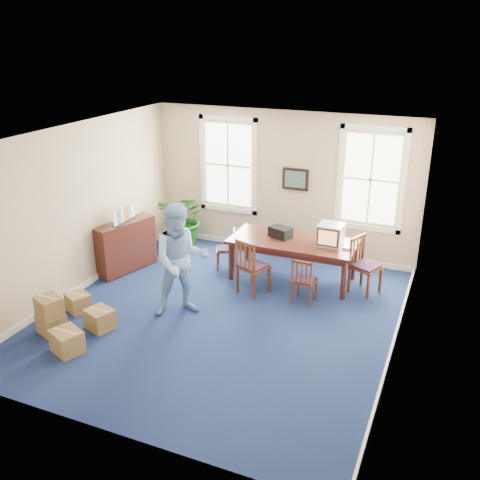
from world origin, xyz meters
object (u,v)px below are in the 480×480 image
at_px(man, 181,260).
at_px(conference_table, 292,260).
at_px(chair_near_left, 253,266).
at_px(cardboard_boxes, 62,314).
at_px(crt_tv, 331,235).
at_px(credenza, 126,247).
at_px(potted_plant, 185,219).

bearing_deg(man, conference_table, 20.82).
height_order(conference_table, chair_near_left, chair_near_left).
bearing_deg(cardboard_boxes, chair_near_left, 47.69).
bearing_deg(crt_tv, credenza, -165.26).
bearing_deg(conference_table, credenza, -164.91).
distance_m(chair_near_left, potted_plant, 2.82).
bearing_deg(chair_near_left, man, 75.08).
relative_size(credenza, potted_plant, 1.01).
height_order(conference_table, cardboard_boxes, conference_table).
relative_size(crt_tv, potted_plant, 0.38).
bearing_deg(credenza, man, -13.88).
distance_m(crt_tv, credenza, 4.24).
xyz_separation_m(conference_table, cardboard_boxes, (-2.90, -3.48, -0.08)).
bearing_deg(potted_plant, crt_tv, -10.72).
xyz_separation_m(conference_table, credenza, (-3.35, -0.94, 0.11)).
bearing_deg(cardboard_boxes, man, 42.45).
bearing_deg(conference_table, man, -124.03).
relative_size(chair_near_left, potted_plant, 0.83).
bearing_deg(conference_table, chair_near_left, -121.49).
bearing_deg(crt_tv, chair_near_left, -142.89).
height_order(chair_near_left, potted_plant, potted_plant).
bearing_deg(man, chair_near_left, 19.15).
height_order(conference_table, man, man).
bearing_deg(credenza, chair_near_left, 18.17).
bearing_deg(credenza, potted_plant, 89.65).
bearing_deg(crt_tv, potted_plant, 170.36).
relative_size(crt_tv, man, 0.25).
distance_m(conference_table, cardboard_boxes, 4.53).
xyz_separation_m(crt_tv, chair_near_left, (-1.25, -0.91, -0.50)).
bearing_deg(potted_plant, credenza, -106.82).
bearing_deg(man, crt_tv, 9.64).
relative_size(man, credenza, 1.51).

